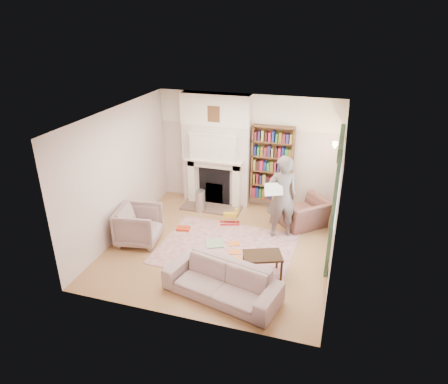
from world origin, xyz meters
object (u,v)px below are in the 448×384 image
(bookcase, at_px, (272,164))
(coffee_table, at_px, (262,265))
(armchair_reading, at_px, (304,213))
(sofa, at_px, (222,282))
(man_reading, at_px, (282,197))
(paraffin_heater, at_px, (200,201))
(armchair_left, at_px, (139,225))
(rocking_horse, at_px, (230,217))

(bookcase, relative_size, coffee_table, 2.64)
(armchair_reading, relative_size, sofa, 0.49)
(man_reading, distance_m, paraffin_heater, 2.26)
(bookcase, xyz_separation_m, armchair_left, (-2.37, -2.45, -0.78))
(man_reading, relative_size, rocking_horse, 4.07)
(sofa, relative_size, paraffin_heater, 3.69)
(armchair_reading, bearing_deg, rocking_horse, -26.52)
(bookcase, bearing_deg, rocking_horse, -122.26)
(paraffin_heater, bearing_deg, armchair_reading, 0.17)
(armchair_left, relative_size, paraffin_heater, 1.59)
(armchair_reading, xyz_separation_m, coffee_table, (-0.51, -2.17, -0.10))
(sofa, bearing_deg, rocking_horse, 116.57)
(sofa, distance_m, rocking_horse, 2.58)
(man_reading, height_order, coffee_table, man_reading)
(bookcase, xyz_separation_m, man_reading, (0.46, -1.30, -0.24))
(sofa, bearing_deg, armchair_left, 164.87)
(armchair_reading, distance_m, armchair_left, 3.72)
(bookcase, bearing_deg, coffee_table, -82.01)
(armchair_reading, distance_m, rocking_horse, 1.71)
(armchair_reading, relative_size, coffee_table, 1.43)
(armchair_left, relative_size, man_reading, 0.47)
(paraffin_heater, distance_m, rocking_horse, 1.00)
(coffee_table, xyz_separation_m, rocking_horse, (-1.13, 1.72, -0.02))
(bookcase, distance_m, man_reading, 1.40)
(coffee_table, bearing_deg, armchair_left, 149.93)
(sofa, xyz_separation_m, coffee_table, (0.54, 0.79, -0.07))
(sofa, height_order, paraffin_heater, sofa)
(paraffin_heater, bearing_deg, man_reading, -15.89)
(rocking_horse, bearing_deg, sofa, -94.35)
(sofa, xyz_separation_m, rocking_horse, (-0.59, 2.51, -0.09))
(bookcase, relative_size, armchair_left, 2.12)
(rocking_horse, bearing_deg, armchair_left, -159.18)
(armchair_left, relative_size, coffee_table, 1.25)
(bookcase, distance_m, rocking_horse, 1.68)
(rocking_horse, bearing_deg, bookcase, 40.25)
(coffee_table, height_order, rocking_horse, coffee_table)
(man_reading, bearing_deg, armchair_left, -3.41)
(paraffin_heater, bearing_deg, bookcase, 23.66)
(sofa, relative_size, man_reading, 1.09)
(armchair_reading, height_order, coffee_table, armchair_reading)
(bookcase, distance_m, sofa, 3.77)
(sofa, distance_m, coffee_table, 0.96)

